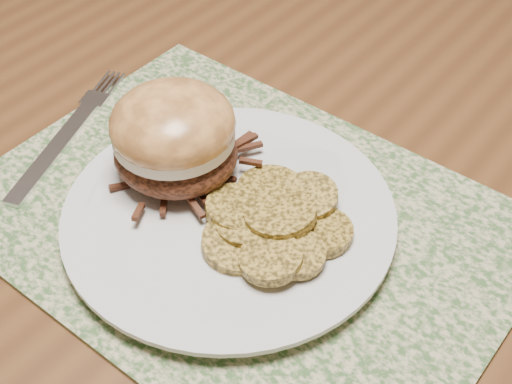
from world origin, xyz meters
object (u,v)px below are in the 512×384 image
pork_sandwich (174,137)px  fork (70,131)px  dining_table (154,134)px  dinner_plate (229,217)px

pork_sandwich → fork: bearing=-170.4°
dining_table → dinner_plate: size_ratio=5.77×
dinner_plate → fork: dinner_plate is taller
fork → dinner_plate: bearing=-19.4°
dinner_plate → pork_sandwich: (-0.07, 0.01, 0.05)m
pork_sandwich → dining_table: bearing=148.7°
dinner_plate → pork_sandwich: pork_sandwich is taller
dining_table → fork: (0.01, -0.12, 0.09)m
pork_sandwich → dinner_plate: bearing=-2.4°
dinner_plate → fork: bearing=-179.0°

